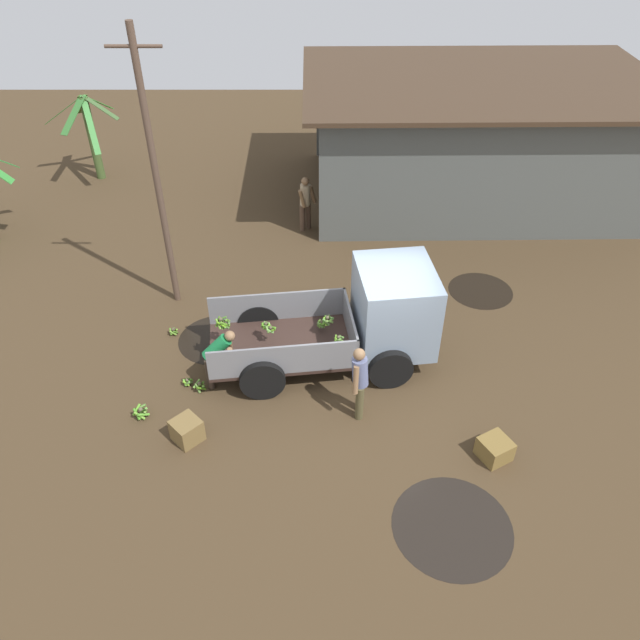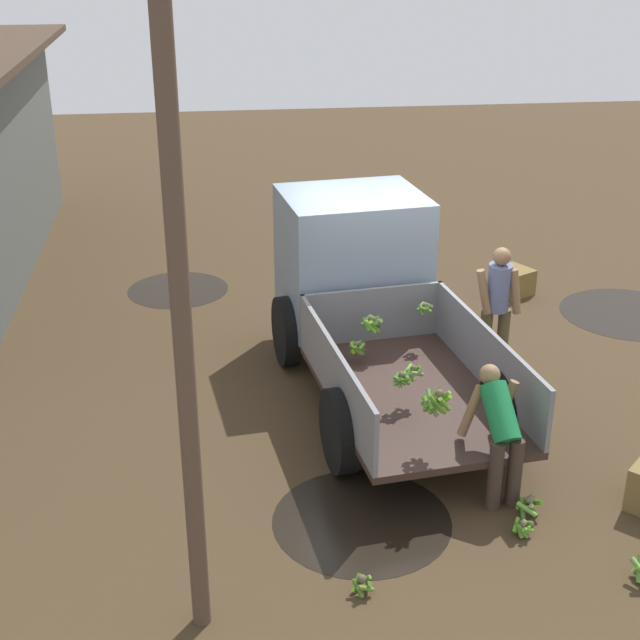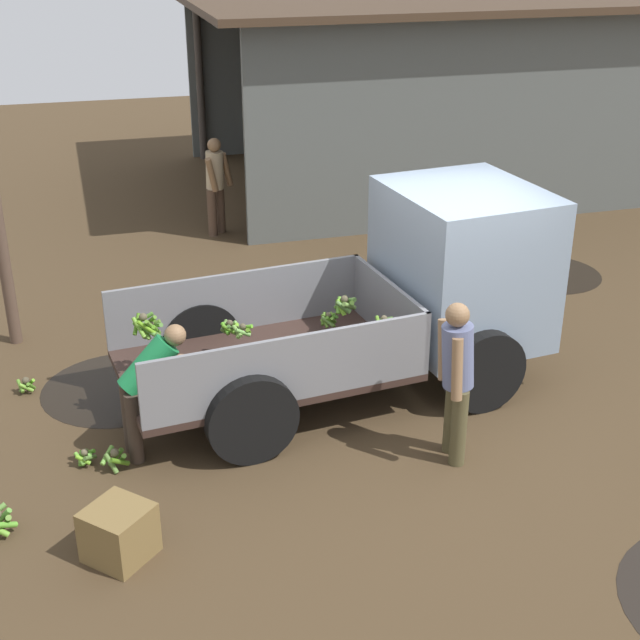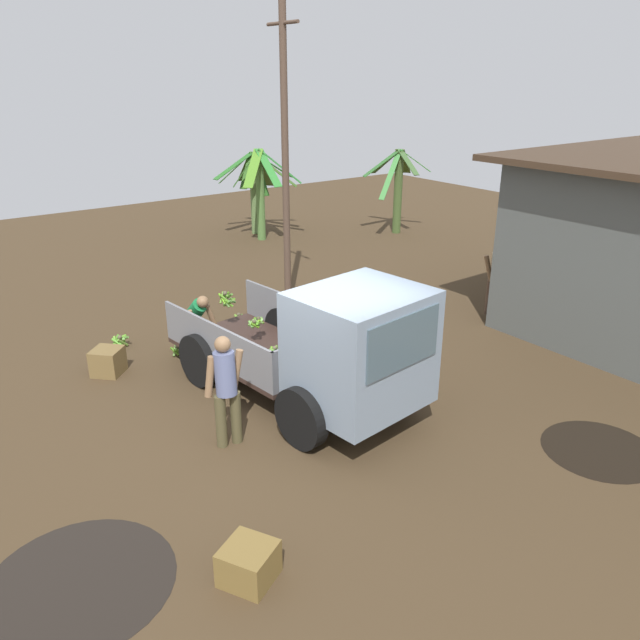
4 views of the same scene
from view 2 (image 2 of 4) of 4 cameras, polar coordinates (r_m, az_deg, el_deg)
The scene contains 12 objects.
ground at distance 11.79m, azimuth 4.65°, elevation -2.68°, with size 36.00×36.00×0.00m, color #43321F.
mud_patch_0 at distance 14.26m, azimuth -9.08°, elevation 1.94°, with size 1.58×1.58×0.01m, color black.
mud_patch_1 at distance 8.81m, azimuth 2.69°, elevation -12.69°, with size 1.74×1.74×0.01m, color black.
mud_patch_2 at distance 13.97m, azimuth 19.12°, elevation 0.40°, with size 1.99×1.99×0.01m, color black.
cargo_truck at distance 11.30m, azimuth 2.67°, elevation 2.43°, with size 4.79×2.51×2.16m.
utility_pole at distance 6.14m, azimuth -9.15°, elevation 4.45°, with size 1.07×0.15×6.27m.
person_foreground_visitor at distance 11.47m, azimuth 11.29°, elevation 1.14°, with size 0.37×0.62×1.64m.
person_worker_loading at distance 8.91m, azimuth 11.41°, elevation -6.85°, with size 0.70×0.64×1.32m.
banana_bunch_on_ground_1 at distance 8.78m, azimuth 12.86°, elevation -12.78°, with size 0.22×0.22×0.18m.
banana_bunch_on_ground_2 at distance 7.95m, azimuth 2.71°, elevation -16.47°, with size 0.21×0.21×0.19m.
banana_bunch_on_ground_3 at distance 9.02m, azimuth 13.21°, elevation -11.46°, with size 0.29×0.29×0.23m.
wooden_crate_1 at distance 14.18m, azimuth 12.22°, elevation 2.43°, with size 0.52×0.52×0.40m, color brown.
Camera 2 is at (-10.31, 2.28, 5.24)m, focal length 50.00 mm.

